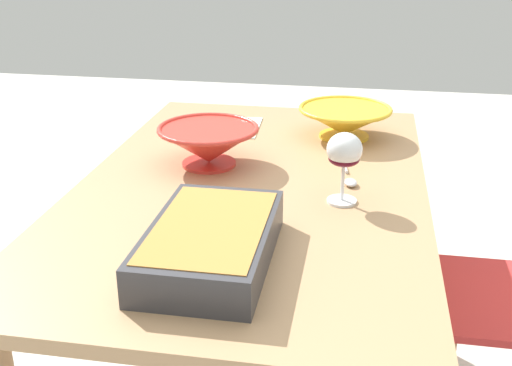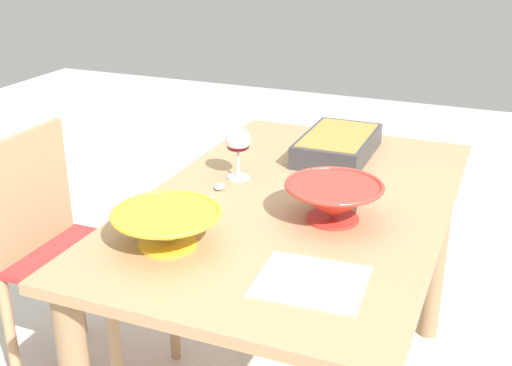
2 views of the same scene
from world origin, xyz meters
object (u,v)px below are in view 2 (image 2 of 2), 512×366
object	(u,v)px
mixing_bowl	(334,200)
napkin	(311,281)
chair	(67,250)
wine_glass	(238,143)
serving_spoon	(215,193)
dining_table	(296,241)
casserole_dish	(338,144)
small_bowl	(167,226)

from	to	relation	value
mixing_bowl	napkin	size ratio (longest dim) A/B	1.09
chair	wine_glass	size ratio (longest dim) A/B	5.31
mixing_bowl	serving_spoon	world-z (taller)	mixing_bowl
napkin	wine_glass	bearing A→B (deg)	-141.68
dining_table	wine_glass	bearing A→B (deg)	-109.78
chair	mixing_bowl	size ratio (longest dim) A/B	3.34
dining_table	chair	world-z (taller)	chair
casserole_dish	napkin	xyz separation A→B (m)	(0.80, 0.17, -0.04)
mixing_bowl	napkin	world-z (taller)	mixing_bowl
casserole_dish	small_bowl	size ratio (longest dim) A/B	1.37
dining_table	serving_spoon	xyz separation A→B (m)	(0.07, -0.22, 0.14)
dining_table	chair	size ratio (longest dim) A/B	1.55
casserole_dish	napkin	bearing A→B (deg)	11.75
chair	casserole_dish	bearing A→B (deg)	120.83
chair	serving_spoon	bearing A→B (deg)	90.74
chair	napkin	xyz separation A→B (m)	(0.34, 0.94, 0.28)
wine_glass	napkin	bearing A→B (deg)	38.32
mixing_bowl	serving_spoon	size ratio (longest dim) A/B	1.07
chair	napkin	size ratio (longest dim) A/B	3.65
mixing_bowl	casserole_dish	bearing A→B (deg)	-165.66
dining_table	mixing_bowl	world-z (taller)	mixing_bowl
casserole_dish	dining_table	bearing A→B (deg)	-1.02
small_bowl	napkin	xyz separation A→B (m)	(0.03, 0.37, -0.05)
mixing_bowl	serving_spoon	distance (m)	0.36
mixing_bowl	serving_spoon	bearing A→B (deg)	-94.44
casserole_dish	serving_spoon	size ratio (longest dim) A/B	1.52
casserole_dish	mixing_bowl	distance (m)	0.50
dining_table	chair	bearing A→B (deg)	-84.32
dining_table	casserole_dish	distance (m)	0.43
chair	small_bowl	bearing A→B (deg)	61.73
casserole_dish	serving_spoon	bearing A→B (deg)	-26.85
mixing_bowl	napkin	bearing A→B (deg)	7.72
chair	mixing_bowl	distance (m)	0.96
chair	serving_spoon	world-z (taller)	chair
wine_glass	mixing_bowl	xyz separation A→B (m)	(0.17, 0.35, -0.06)
chair	wine_glass	xyz separation A→B (m)	(-0.15, 0.55, 0.40)
napkin	small_bowl	bearing A→B (deg)	-94.98
chair	casserole_dish	distance (m)	0.96
dining_table	napkin	xyz separation A→B (m)	(0.42, 0.17, 0.14)
small_bowl	chair	bearing A→B (deg)	-118.27
dining_table	mixing_bowl	bearing A→B (deg)	53.37
chair	casserole_dish	xyz separation A→B (m)	(-0.46, 0.78, 0.32)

